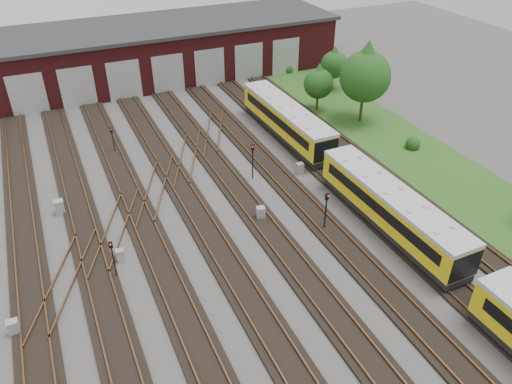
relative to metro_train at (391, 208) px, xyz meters
name	(u,v)px	position (x,y,z in m)	size (l,w,h in m)	color
ground	(278,289)	(-10.00, -2.22, -1.82)	(120.00, 120.00, 0.00)	#403D3B
track_network	(271,282)	(-10.17, -1.63, -1.71)	(30.40, 70.00, 0.33)	black
maintenance_shed	(129,54)	(-10.01, 37.75, 1.39)	(51.00, 12.50, 6.35)	#551517
grass_verge	(416,156)	(9.00, 7.78, -1.79)	(8.00, 55.00, 0.05)	#2C521B
metro_train	(391,208)	(0.00, 0.00, 0.00)	(2.75, 46.09, 2.91)	black
signal_mast_0	(113,255)	(-18.89, 2.94, 0.02)	(0.25, 0.24, 2.88)	black
signal_mast_1	(113,137)	(-15.72, 19.69, -0.19)	(0.23, 0.22, 2.52)	black
signal_mast_2	(253,157)	(-6.05, 10.40, 0.22)	(0.29, 0.28, 3.19)	black
signal_mast_3	(326,206)	(-4.21, 1.85, 0.17)	(0.31, 0.30, 3.07)	black
relay_cabinet_0	(14,328)	(-25.00, 0.66, -1.32)	(0.60, 0.50, 1.01)	#949798
relay_cabinet_1	(59,207)	(-21.35, 11.77, -1.24)	(0.69, 0.57, 1.15)	#949798
relay_cabinet_2	(120,255)	(-18.32, 4.45, -1.36)	(0.54, 0.45, 0.91)	#949798
relay_cabinet_3	(300,168)	(-2.08, 9.49, -1.34)	(0.58, 0.48, 0.97)	#949798
relay_cabinet_4	(261,213)	(-7.88, 4.86, -1.30)	(0.63, 0.52, 1.05)	#949798
tree_0	(319,80)	(6.00, 20.41, 1.50)	(3.12, 3.12, 5.17)	#382719
tree_1	(334,62)	(10.70, 24.90, 1.48)	(3.09, 3.09, 5.13)	#382719
tree_2	(366,71)	(8.63, 16.14, 3.54)	(5.03, 5.03, 8.33)	#382719
bush_1	(413,142)	(9.64, 9.09, -1.14)	(1.35, 1.35, 1.35)	#1F4714
bush_2	(289,68)	(8.61, 32.01, -1.21)	(1.22, 1.22, 1.22)	#1F4714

